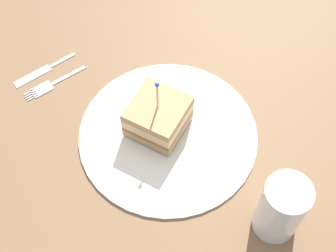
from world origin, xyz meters
The scene contains 6 objects.
ground_plane centered at (0.00, 0.00, -1.00)cm, with size 104.36×104.36×2.00cm, color brown.
plate centered at (0.00, 0.00, 0.44)cm, with size 29.45×29.45×0.87cm, color silver.
sandwich_half_center centered at (-1.81, -1.04, 3.72)cm, with size 12.16×12.17×11.56cm.
drink_glass centered at (19.69, 9.52, 5.07)cm, with size 6.49×6.49×11.50cm.
fork centered at (-16.70, -16.29, 0.17)cm, with size 4.24×11.71×0.35cm.
knife centered at (-20.34, -16.80, 0.18)cm, with size 4.49×11.97×0.35cm.
Camera 1 is at (38.39, -13.93, 68.34)cm, focal length 51.49 mm.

